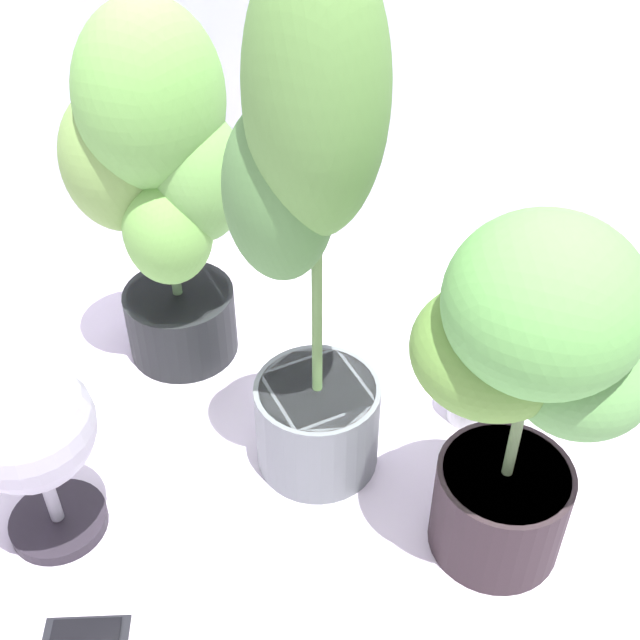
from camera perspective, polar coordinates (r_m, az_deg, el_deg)
The scene contains 7 objects.
ground_plane at distance 1.68m, azimuth 0.24°, elevation -11.10°, with size 8.00×8.00×0.00m, color silver.
potted_plant_front_right at distance 1.32m, azimuth 13.95°, elevation -3.54°, with size 0.41×0.40×0.70m.
potted_plant_back_left at distance 1.70m, azimuth -10.97°, elevation 9.73°, with size 0.43×0.37×0.81m.
potted_plant_center at distance 1.36m, azimuth -0.80°, elevation 6.24°, with size 0.34×0.30×1.02m.
cell_phone at distance 1.55m, azimuth -15.61°, elevation -19.88°, with size 0.15×0.07×0.01m.
floor_fan at distance 1.51m, azimuth -19.09°, elevation -7.27°, with size 0.27×0.27×0.39m.
nutrient_bottle at distance 1.75m, azimuth 10.39°, elevation -4.09°, with size 0.09×0.09×0.23m.
Camera 1 is at (-0.07, -1.04, 1.32)m, focal length 47.20 mm.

